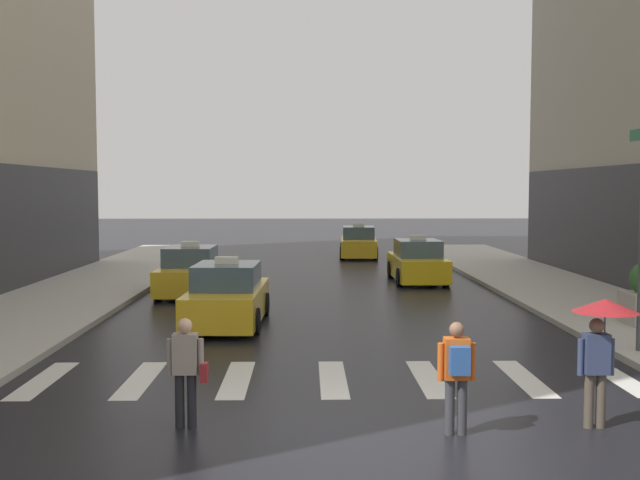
{
  "coord_description": "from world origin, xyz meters",
  "views": [
    {
      "loc": [
        -0.49,
        -10.81,
        3.55
      ],
      "look_at": [
        -0.15,
        8.0,
        2.27
      ],
      "focal_mm": 41.99,
      "sensor_mm": 36.0,
      "label": 1
    }
  ],
  "objects_px": {
    "taxi_third": "(417,263)",
    "pedestrian_with_backpack": "(457,369)",
    "pedestrian_with_handbag": "(186,366)",
    "taxi_second": "(191,273)",
    "taxi_fourth": "(358,244)",
    "taxi_lead": "(227,297)",
    "pedestrian_with_umbrella": "(602,327)"
  },
  "relations": [
    {
      "from": "taxi_lead",
      "to": "taxi_third",
      "type": "height_order",
      "value": "same"
    },
    {
      "from": "taxi_lead",
      "to": "taxi_second",
      "type": "height_order",
      "value": "same"
    },
    {
      "from": "taxi_lead",
      "to": "taxi_third",
      "type": "bearing_deg",
      "value": 55.09
    },
    {
      "from": "taxi_second",
      "to": "pedestrian_with_umbrella",
      "type": "height_order",
      "value": "pedestrian_with_umbrella"
    },
    {
      "from": "pedestrian_with_handbag",
      "to": "taxi_fourth",
      "type": "bearing_deg",
      "value": 80.84
    },
    {
      "from": "taxi_fourth",
      "to": "pedestrian_with_handbag",
      "type": "relative_size",
      "value": 2.8
    },
    {
      "from": "pedestrian_with_handbag",
      "to": "taxi_lead",
      "type": "bearing_deg",
      "value": 91.95
    },
    {
      "from": "taxi_second",
      "to": "pedestrian_with_backpack",
      "type": "bearing_deg",
      "value": -67.58
    },
    {
      "from": "pedestrian_with_backpack",
      "to": "pedestrian_with_handbag",
      "type": "relative_size",
      "value": 1.0
    },
    {
      "from": "pedestrian_with_handbag",
      "to": "taxi_third",
      "type": "bearing_deg",
      "value": 71.02
    },
    {
      "from": "taxi_third",
      "to": "taxi_fourth",
      "type": "height_order",
      "value": "same"
    },
    {
      "from": "taxi_fourth",
      "to": "pedestrian_with_umbrella",
      "type": "bearing_deg",
      "value": -86.61
    },
    {
      "from": "taxi_lead",
      "to": "pedestrian_with_handbag",
      "type": "xyz_separation_m",
      "value": [
        0.29,
        -8.51,
        0.21
      ]
    },
    {
      "from": "taxi_second",
      "to": "pedestrian_with_backpack",
      "type": "distance_m",
      "value": 15.96
    },
    {
      "from": "pedestrian_with_backpack",
      "to": "pedestrian_with_handbag",
      "type": "height_order",
      "value": "same"
    },
    {
      "from": "taxi_fourth",
      "to": "pedestrian_with_umbrella",
      "type": "relative_size",
      "value": 2.38
    },
    {
      "from": "taxi_second",
      "to": "taxi_fourth",
      "type": "relative_size",
      "value": 0.99
    },
    {
      "from": "taxi_fourth",
      "to": "pedestrian_with_handbag",
      "type": "height_order",
      "value": "taxi_fourth"
    },
    {
      "from": "taxi_third",
      "to": "pedestrian_with_backpack",
      "type": "bearing_deg",
      "value": -96.67
    },
    {
      "from": "taxi_third",
      "to": "pedestrian_with_handbag",
      "type": "distance_m",
      "value": 18.62
    },
    {
      "from": "pedestrian_with_umbrella",
      "to": "pedestrian_with_backpack",
      "type": "distance_m",
      "value": 2.3
    },
    {
      "from": "taxi_fourth",
      "to": "pedestrian_with_backpack",
      "type": "relative_size",
      "value": 2.8
    },
    {
      "from": "taxi_third",
      "to": "pedestrian_with_backpack",
      "type": "relative_size",
      "value": 2.76
    },
    {
      "from": "taxi_fourth",
      "to": "pedestrian_with_backpack",
      "type": "xyz_separation_m",
      "value": [
        -0.55,
        -28.31,
        0.25
      ]
    },
    {
      "from": "taxi_lead",
      "to": "pedestrian_with_handbag",
      "type": "height_order",
      "value": "taxi_lead"
    },
    {
      "from": "taxi_third",
      "to": "pedestrian_with_backpack",
      "type": "height_order",
      "value": "taxi_third"
    },
    {
      "from": "pedestrian_with_umbrella",
      "to": "pedestrian_with_backpack",
      "type": "xyz_separation_m",
      "value": [
        -2.21,
        -0.31,
        -0.54
      ]
    },
    {
      "from": "pedestrian_with_umbrella",
      "to": "pedestrian_with_handbag",
      "type": "xyz_separation_m",
      "value": [
        -6.16,
        0.11,
        -0.58
      ]
    },
    {
      "from": "taxi_third",
      "to": "pedestrian_with_umbrella",
      "type": "distance_m",
      "value": 17.73
    },
    {
      "from": "pedestrian_with_umbrella",
      "to": "taxi_fourth",
      "type": "bearing_deg",
      "value": 93.39
    },
    {
      "from": "taxi_third",
      "to": "pedestrian_with_backpack",
      "type": "distance_m",
      "value": 18.14
    },
    {
      "from": "taxi_second",
      "to": "taxi_third",
      "type": "distance_m",
      "value": 8.82
    }
  ]
}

